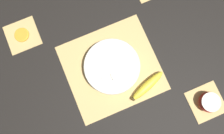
% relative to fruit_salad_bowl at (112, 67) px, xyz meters
% --- Properties ---
extents(ground_plane, '(6.00, 6.00, 0.00)m').
position_rel_fruit_salad_bowl_xyz_m(ground_plane, '(0.00, 0.00, -0.04)').
color(ground_plane, black).
extents(bamboo_mat_center, '(0.41, 0.38, 0.01)m').
position_rel_fruit_salad_bowl_xyz_m(bamboo_mat_center, '(0.00, 0.00, -0.03)').
color(bamboo_mat_center, tan).
rests_on(bamboo_mat_center, ground_plane).
extents(coaster_mat_near_right, '(0.15, 0.15, 0.01)m').
position_rel_fruit_salad_bowl_xyz_m(coaster_mat_near_right, '(0.32, -0.30, -0.03)').
color(coaster_mat_near_right, tan).
rests_on(coaster_mat_near_right, ground_plane).
extents(coaster_mat_far_left, '(0.15, 0.15, 0.01)m').
position_rel_fruit_salad_bowl_xyz_m(coaster_mat_far_left, '(-0.32, 0.30, -0.03)').
color(coaster_mat_far_left, tan).
rests_on(coaster_mat_far_left, ground_plane).
extents(fruit_salad_bowl, '(0.25, 0.25, 0.06)m').
position_rel_fruit_salad_bowl_xyz_m(fruit_salad_bowl, '(0.00, 0.00, 0.00)').
color(fruit_salad_bowl, silver).
rests_on(fruit_salad_bowl, bamboo_mat_center).
extents(whole_banana, '(0.18, 0.10, 0.04)m').
position_rel_fruit_salad_bowl_xyz_m(whole_banana, '(0.11, -0.14, -0.01)').
color(whole_banana, yellow).
rests_on(whole_banana, bamboo_mat_center).
extents(apple_half, '(0.09, 0.09, 0.05)m').
position_rel_fruit_salad_bowl_xyz_m(apple_half, '(0.32, -0.30, -0.01)').
color(apple_half, '#B72D23').
rests_on(apple_half, coaster_mat_near_right).
extents(orange_slice_whole, '(0.07, 0.07, 0.01)m').
position_rel_fruit_salad_bowl_xyz_m(orange_slice_whole, '(-0.32, 0.30, -0.03)').
color(orange_slice_whole, orange).
rests_on(orange_slice_whole, coaster_mat_far_left).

